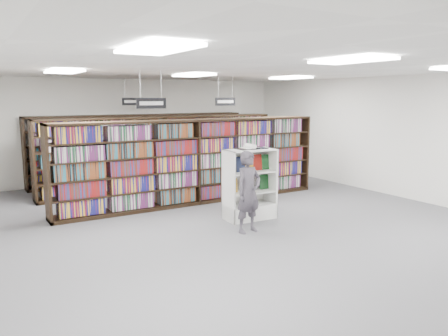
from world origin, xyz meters
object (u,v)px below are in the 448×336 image
bookshelf_row_near (195,162)px  endcap_display (249,196)px  shopper (249,192)px  open_book (251,147)px

bookshelf_row_near → endcap_display: (0.35, -1.89, -0.55)m
endcap_display → shopper: size_ratio=0.95×
bookshelf_row_near → shopper: size_ratio=4.35×
endcap_display → bookshelf_row_near: bearing=103.4°
bookshelf_row_near → shopper: 2.72m
bookshelf_row_near → open_book: (0.41, -1.87, 0.51)m
bookshelf_row_near → shopper: bookshelf_row_near is taller
bookshelf_row_near → open_book: size_ratio=10.44×
shopper → open_book: bearing=44.5°
bookshelf_row_near → open_book: bookshelf_row_near is taller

